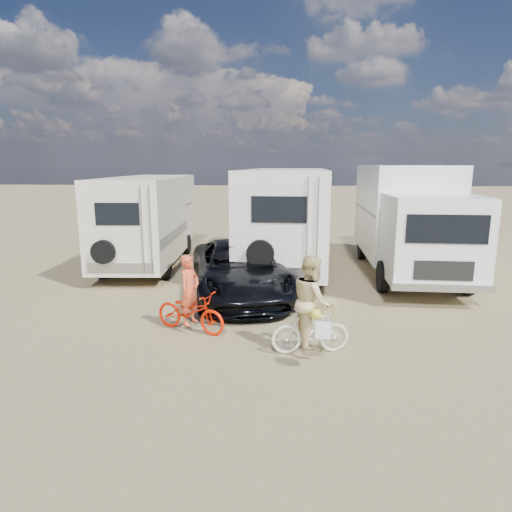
# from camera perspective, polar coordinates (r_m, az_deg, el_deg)

# --- Properties ---
(ground) EXTENTS (140.00, 140.00, 0.00)m
(ground) POSITION_cam_1_polar(r_m,az_deg,el_deg) (9.18, 4.28, -11.45)
(ground) COLOR #8F7C55
(ground) RESTS_ON ground
(rv_main) EXTENTS (2.99, 8.27, 3.45)m
(rv_main) POSITION_cam_1_polar(r_m,az_deg,el_deg) (15.76, 3.94, 4.85)
(rv_main) COLOR white
(rv_main) RESTS_ON ground
(rv_left) EXTENTS (2.72, 6.95, 3.18)m
(rv_left) POSITION_cam_1_polar(r_m,az_deg,el_deg) (16.40, -13.74, 4.34)
(rv_left) COLOR beige
(rv_left) RESTS_ON ground
(box_truck) EXTENTS (2.83, 7.81, 3.59)m
(box_truck) POSITION_cam_1_polar(r_m,az_deg,el_deg) (15.41, 19.22, 4.32)
(box_truck) COLOR white
(box_truck) RESTS_ON ground
(dark_suv) EXTENTS (3.69, 5.83, 1.50)m
(dark_suv) POSITION_cam_1_polar(r_m,az_deg,el_deg) (12.30, -2.09, -1.71)
(dark_suv) COLOR black
(dark_suv) RESTS_ON ground
(bike_man) EXTENTS (1.82, 1.21, 0.90)m
(bike_man) POSITION_cam_1_polar(r_m,az_deg,el_deg) (9.83, -8.50, -7.13)
(bike_man) COLOR red
(bike_man) RESTS_ON ground
(bike_woman) EXTENTS (1.59, 0.72, 0.92)m
(bike_woman) POSITION_cam_1_polar(r_m,az_deg,el_deg) (8.70, 7.08, -9.56)
(bike_woman) COLOR beige
(bike_woman) RESTS_ON ground
(rider_man) EXTENTS (0.55, 0.66, 1.53)m
(rider_man) POSITION_cam_1_polar(r_m,az_deg,el_deg) (9.73, -8.56, -5.38)
(rider_man) COLOR #DD4D29
(rider_man) RESTS_ON ground
(rider_woman) EXTENTS (0.82, 0.97, 1.77)m
(rider_woman) POSITION_cam_1_polar(r_m,az_deg,el_deg) (8.55, 7.15, -6.94)
(rider_woman) COLOR #DCC683
(rider_woman) RESTS_ON ground
(bike_parked) EXTENTS (1.97, 0.91, 1.00)m
(bike_parked) POSITION_cam_1_polar(r_m,az_deg,el_deg) (14.20, 24.29, -1.97)
(bike_parked) COLOR #232523
(bike_parked) RESTS_ON ground
(cooler) EXTENTS (0.66, 0.56, 0.45)m
(cooler) POSITION_cam_1_polar(r_m,az_deg,el_deg) (13.36, -2.59, -2.94)
(cooler) COLOR #285C85
(cooler) RESTS_ON ground
(crate) EXTENTS (0.53, 0.53, 0.33)m
(crate) POSITION_cam_1_polar(r_m,az_deg,el_deg) (11.07, 9.34, -6.55)
(crate) COLOR #9C8E51
(crate) RESTS_ON ground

